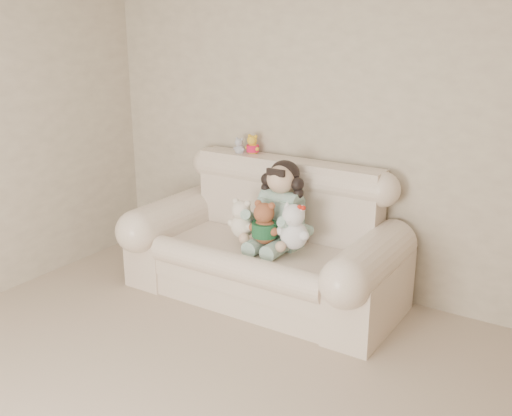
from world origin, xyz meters
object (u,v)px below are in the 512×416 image
Objects in this scene: seated_child at (281,204)px; brown_teddy at (265,219)px; white_cat at (294,222)px; cream_teddy at (242,215)px; sofa at (263,234)px.

seated_child is 0.21m from brown_teddy.
white_cat is (0.21, -0.17, -0.05)m from seated_child.
white_cat is 1.14× the size of cream_teddy.
sofa is 5.95× the size of cream_teddy.
cream_teddy is (-0.12, -0.11, 0.16)m from sofa.
sofa is 0.23m from cream_teddy.
seated_child reaches higher than white_cat.
white_cat is at bearing -35.01° from seated_child.
cream_teddy is at bearing 169.48° from brown_teddy.
sofa is 0.23m from brown_teddy.
cream_teddy is (-0.21, 0.01, -0.01)m from brown_teddy.
cream_teddy is at bearing -137.92° from sofa.
seated_child is at bearing 124.35° from white_cat.
brown_teddy is 0.21m from cream_teddy.
brown_teddy is 0.23m from white_cat.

